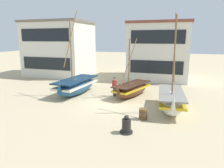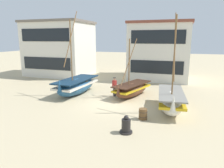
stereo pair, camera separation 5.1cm
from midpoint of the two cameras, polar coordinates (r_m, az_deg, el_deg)
ground_plane at (r=16.20m, az=-1.07°, el=-5.56°), size 120.00×120.00×0.00m
fishing_boat_near_left at (r=18.28m, az=5.59°, el=-1.43°), size 2.76×4.64×5.02m
fishing_boat_centre_large at (r=19.23m, az=-9.72°, el=-0.44°), size 2.25×5.41×7.36m
fishing_boat_far_right at (r=15.23m, az=16.02°, el=-4.28°), size 2.21×5.01×6.71m
fisherman_by_hull at (r=18.18m, az=0.77°, el=-0.83°), size 0.42×0.35×1.68m
capstan_winch at (r=11.39m, az=4.04°, el=-11.49°), size 0.70×0.70×1.00m
wooden_barrel at (r=13.32m, az=8.65°, el=-8.18°), size 0.56×0.56×0.70m
harbor_building_main at (r=27.13m, az=13.19°, el=8.95°), size 7.33×7.01×6.99m
harbor_building_annex at (r=29.95m, az=-14.17°, el=9.51°), size 8.48×6.55×7.31m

